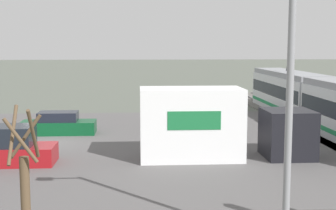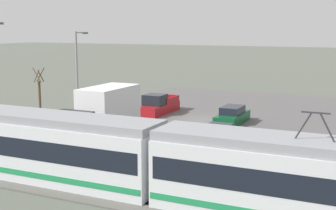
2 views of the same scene
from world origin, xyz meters
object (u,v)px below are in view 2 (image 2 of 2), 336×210
at_px(pickup_truck, 158,106).
at_px(street_lamp_near_crossing, 78,63).
at_px(sedan_car_0, 232,116).
at_px(box_truck, 100,115).
at_px(light_rail_tram, 159,162).
at_px(sedan_car_1, 217,140).
at_px(street_tree, 39,92).

distance_m(pickup_truck, street_lamp_near_crossing, 9.99).
bearing_deg(sedan_car_0, pickup_truck, 169.19).
bearing_deg(box_truck, pickup_truck, -87.15).
distance_m(light_rail_tram, box_truck, 12.74).
relative_size(box_truck, sedan_car_0, 1.83).
bearing_deg(sedan_car_1, box_truck, -177.81).
xyz_separation_m(light_rail_tram, street_lamp_near_crossing, (18.94, -19.87, 2.62)).
bearing_deg(pickup_truck, box_truck, 92.85).
xyz_separation_m(box_truck, sedan_car_0, (-7.04, -8.85, -1.04)).
bearing_deg(street_lamp_near_crossing, pickup_truck, 175.83).
xyz_separation_m(street_tree, street_lamp_near_crossing, (-1.31, -4.37, 2.46)).
relative_size(pickup_truck, street_tree, 1.27).
distance_m(street_tree, street_lamp_near_crossing, 5.18).
relative_size(street_tree, street_lamp_near_crossing, 0.56).
height_order(light_rail_tram, sedan_car_1, light_rail_tram).
height_order(box_truck, sedan_car_0, box_truck).
relative_size(light_rail_tram, street_tree, 6.44).
relative_size(sedan_car_0, sedan_car_1, 1.10).
bearing_deg(sedan_car_0, street_lamp_near_crossing, 172.83).
xyz_separation_m(pickup_truck, sedan_car_0, (-7.55, 1.44, -0.11)).
relative_size(light_rail_tram, box_truck, 3.16).
bearing_deg(pickup_truck, light_rail_tram, 116.67).
distance_m(light_rail_tram, sedan_car_1, 9.29).
distance_m(sedan_car_1, street_lamp_near_crossing, 21.65).
relative_size(light_rail_tram, sedan_car_0, 5.77).
relative_size(sedan_car_1, street_lamp_near_crossing, 0.57).
bearing_deg(street_lamp_near_crossing, street_tree, 73.30).
bearing_deg(pickup_truck, street_lamp_near_crossing, -4.17).
bearing_deg(street_tree, sedan_car_1, 162.44).
bearing_deg(box_truck, street_tree, -30.70).
xyz_separation_m(light_rail_tram, pickup_truck, (9.64, -19.19, -0.97)).
bearing_deg(pickup_truck, sedan_car_1, 132.74).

